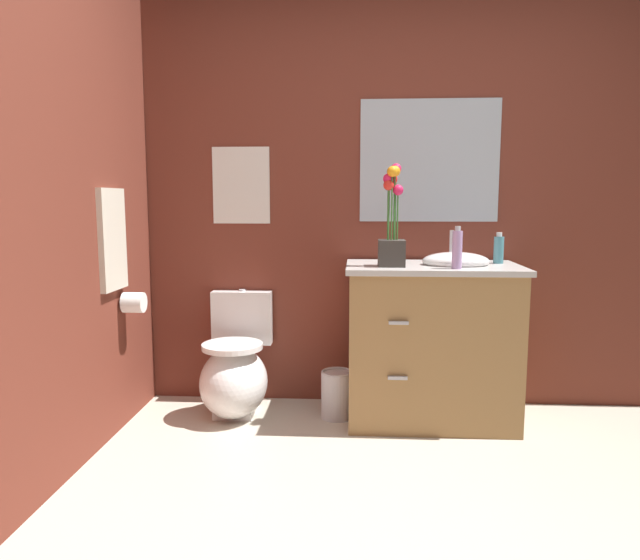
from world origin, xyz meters
TOP-DOWN VIEW (x-y plane):
  - wall_back at (0.20, 1.76)m, footprint 4.64×0.05m
  - wall_left at (-1.52, 0.52)m, footprint 0.05×4.86m
  - toilet at (-0.92, 1.46)m, footprint 0.38×0.59m
  - vanity_cabinet at (0.19, 1.44)m, footprint 0.94×0.56m
  - flower_vase at (-0.05, 1.35)m, footprint 0.14×0.14m
  - soap_bottle at (0.55, 1.53)m, footprint 0.06×0.06m
  - lotion_bottle at (0.28, 1.26)m, footprint 0.05×0.05m
  - trash_bin at (-0.33, 1.44)m, footprint 0.18×0.18m
  - wall_poster at (-0.92, 1.73)m, footprint 0.34×0.01m
  - wall_mirror at (0.19, 1.73)m, footprint 0.80×0.01m
  - hanging_towel at (-1.48, 1.16)m, footprint 0.03×0.28m
  - toilet_paper_roll at (-1.42, 1.27)m, footprint 0.11×0.11m

SIDE VIEW (x-z plane):
  - trash_bin at x=-0.33m, z-range 0.00..0.27m
  - toilet at x=-0.92m, z-range -0.10..0.59m
  - vanity_cabinet at x=0.19m, z-range -0.08..0.98m
  - toilet_paper_roll at x=-1.42m, z-range 0.62..0.74m
  - soap_bottle at x=0.55m, z-range 0.87..1.04m
  - lotion_bottle at x=0.28m, z-range 0.87..1.09m
  - hanging_towel at x=-1.48m, z-range 0.76..1.28m
  - flower_vase at x=-0.05m, z-range 0.81..1.35m
  - wall_back at x=0.20m, z-range 0.00..2.50m
  - wall_left at x=-1.52m, z-range 0.00..2.50m
  - wall_poster at x=-0.92m, z-range 1.09..1.54m
  - wall_mirror at x=0.19m, z-range 1.10..1.80m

